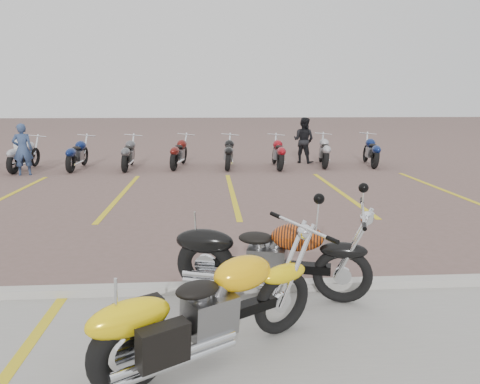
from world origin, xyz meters
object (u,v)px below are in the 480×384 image
object	(u,v)px
person_a	(23,149)
person_b	(304,140)
flame_cruiser	(267,259)
yellow_cruiser	(206,313)
bollard	(17,155)

from	to	relation	value
person_a	person_b	bearing A→B (deg)	177.06
flame_cruiser	person_a	distance (m)	11.26
yellow_cruiser	flame_cruiser	size ratio (longest dim) A/B	0.89
flame_cruiser	person_b	size ratio (longest dim) A/B	1.36
yellow_cruiser	person_b	bearing A→B (deg)	42.92
person_a	bollard	xyz separation A→B (m)	(-0.60, 1.07, -0.29)
person_a	bollard	world-z (taller)	person_a
bollard	person_a	bearing A→B (deg)	-60.83
flame_cruiser	person_a	bearing A→B (deg)	140.02
person_a	person_b	distance (m)	9.28
person_a	person_b	xyz separation A→B (m)	(9.03, 2.16, 0.03)
person_a	bollard	size ratio (longest dim) A/B	1.57
person_b	bollard	xyz separation A→B (m)	(-9.63, -1.09, -0.32)
flame_cruiser	person_a	world-z (taller)	person_a
flame_cruiser	person_b	xyz separation A→B (m)	(2.78, 11.52, 0.35)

